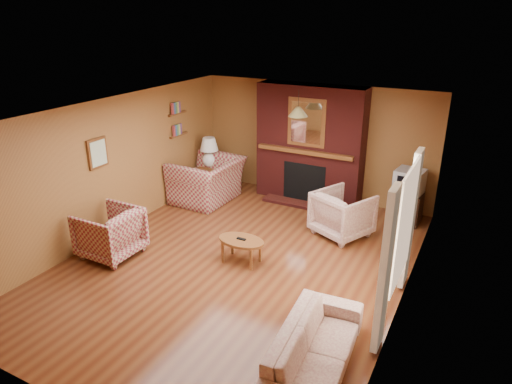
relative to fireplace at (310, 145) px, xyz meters
The scene contains 20 objects.
floor 3.21m from the fireplace, 90.00° to the right, with size 6.50×6.50×0.00m, color #4C2110.
ceiling 3.22m from the fireplace, 90.00° to the right, with size 6.50×6.50×0.00m, color white.
wall_back 0.27m from the fireplace, 90.00° to the left, with size 6.50×6.50×0.00m, color #97632E.
wall_front 6.23m from the fireplace, 90.00° to the right, with size 6.50×6.50×0.00m, color #97632E.
wall_left 3.89m from the fireplace, 129.95° to the right, with size 6.50×6.50×0.00m, color #97632E.
wall_right 3.89m from the fireplace, 50.05° to the right, with size 6.50×6.50×0.00m, color #97632E.
fireplace is the anchor object (origin of this frame).
window_right 4.02m from the fireplace, 52.40° to the right, with size 0.10×1.85×2.00m.
bookshelf 2.72m from the fireplace, 156.05° to the right, with size 0.09×0.55×0.71m.
botanical_print 4.12m from the fireplace, 126.90° to the right, with size 0.05×0.40×0.50m.
pendant_light 1.07m from the fireplace, 90.00° to the right, with size 0.36×0.36×0.48m.
plaid_loveseat 2.24m from the fireplace, 150.88° to the right, with size 1.37×1.20×0.89m, color maroon.
plaid_armchair 4.27m from the fireplace, 117.65° to the right, with size 0.86×0.88×0.80m, color maroon.
floral_sofa 5.07m from the fireplace, 67.62° to the right, with size 1.85×0.72×0.54m, color beige.
floral_armchair 1.88m from the fireplace, 47.82° to the right, with size 0.87×0.89×0.81m, color beige.
coffee_table 3.05m from the fireplace, 89.23° to the right, with size 0.76×0.47×0.42m.
side_table 2.35m from the fireplace, 165.71° to the right, with size 0.42×0.42×0.55m, color brown.
table_lamp 2.18m from the fireplace, 165.71° to the right, with size 0.40×0.40×0.65m.
tv_stand 2.24m from the fireplace, ahead, with size 0.53×0.49×0.58m, color black.
crt_tv 2.09m from the fireplace, ahead, with size 0.55×0.54×0.45m.
Camera 1 is at (3.19, -5.48, 3.73)m, focal length 32.00 mm.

